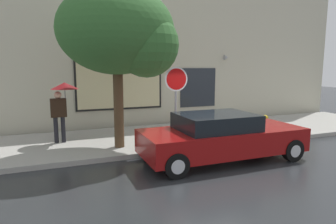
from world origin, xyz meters
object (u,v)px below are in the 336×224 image
fire_hydrant (265,125)px  stop_sign (176,91)px  parked_car (221,137)px  street_tree (123,34)px  pedestrian_with_umbrella (62,96)px

fire_hydrant → stop_sign: 4.02m
parked_car → fire_hydrant: 3.39m
fire_hydrant → street_tree: bearing=178.3°
fire_hydrant → street_tree: street_tree is taller
fire_hydrant → stop_sign: stop_sign is taller
street_tree → stop_sign: 2.36m
parked_car → street_tree: bearing=142.0°
pedestrian_with_umbrella → stop_sign: stop_sign is taller
pedestrian_with_umbrella → street_tree: bearing=-37.4°
fire_hydrant → parked_car: bearing=-150.2°
pedestrian_with_umbrella → street_tree: size_ratio=0.41×
street_tree → parked_car: bearing=-38.0°
stop_sign → parked_car: bearing=-59.7°
parked_car → fire_hydrant: bearing=29.8°
pedestrian_with_umbrella → street_tree: street_tree is taller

